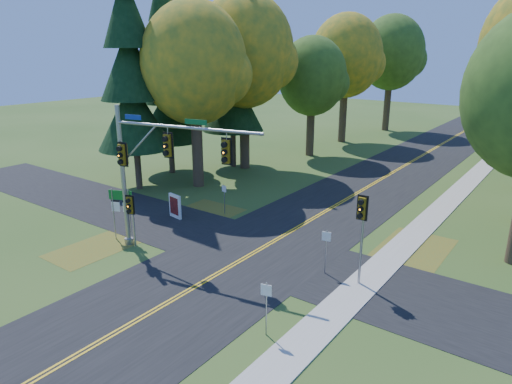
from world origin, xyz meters
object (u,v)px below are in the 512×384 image
Objects in this scene: route_sign_cluster at (121,204)px; info_kiosk at (175,206)px; traffic_mast at (153,162)px; east_signal_pole at (362,218)px.

info_kiosk is at bearing 68.60° from route_sign_cluster.
traffic_mast is 10.87m from east_signal_pole.
east_signal_pole is 1.46× the size of route_sign_cluster.
traffic_mast is at bearing -166.50° from east_signal_pole.
traffic_mast is 1.91× the size of east_signal_pole.
traffic_mast is at bearing -21.33° from route_sign_cluster.
traffic_mast reaches higher than route_sign_cluster.
traffic_mast reaches higher than info_kiosk.
info_kiosk is at bearing 172.56° from east_signal_pole.
info_kiosk is (-0.16, 4.27, -1.35)m from route_sign_cluster.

